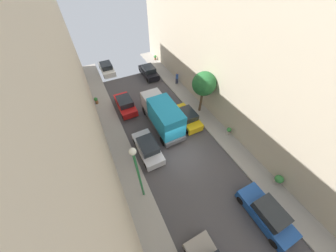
# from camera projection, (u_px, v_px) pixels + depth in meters

# --- Properties ---
(ground) EXTENTS (32.00, 32.00, 0.00)m
(ground) POSITION_uv_depth(u_px,v_px,m) (181.00, 155.00, 16.42)
(ground) COLOR #423F42
(sidewalk_left) EXTENTS (2.00, 44.00, 0.15)m
(sidewalk_left) POSITION_uv_depth(u_px,v_px,m) (131.00, 176.00, 14.82)
(sidewalk_left) COLOR gray
(sidewalk_left) RESTS_ON ground
(sidewalk_right) EXTENTS (2.00, 44.00, 0.15)m
(sidewalk_right) POSITION_uv_depth(u_px,v_px,m) (223.00, 136.00, 17.90)
(sidewalk_right) COLOR gray
(sidewalk_right) RESTS_ON ground
(building_left) EXTENTS (6.00, 44.00, 15.23)m
(building_left) POSITION_uv_depth(u_px,v_px,m) (25.00, 137.00, 8.08)
(building_left) COLOR beige
(building_left) RESTS_ON ground
(building_right) EXTENTS (6.00, 44.00, 14.76)m
(building_right) POSITION_uv_depth(u_px,v_px,m) (283.00, 61.00, 13.78)
(building_right) COLOR beige
(building_right) RESTS_ON ground
(parked_car_left_2) EXTENTS (1.78, 4.20, 1.57)m
(parked_car_left_2) POSITION_uv_depth(u_px,v_px,m) (148.00, 148.00, 16.09)
(parked_car_left_2) COLOR silver
(parked_car_left_2) RESTS_ON ground
(parked_car_left_3) EXTENTS (1.78, 4.20, 1.57)m
(parked_car_left_3) POSITION_uv_depth(u_px,v_px,m) (125.00, 104.00, 20.44)
(parked_car_left_3) COLOR red
(parked_car_left_3) RESTS_ON ground
(parked_car_left_4) EXTENTS (1.78, 4.20, 1.57)m
(parked_car_left_4) POSITION_uv_depth(u_px,v_px,m) (107.00, 69.00, 26.23)
(parked_car_left_4) COLOR white
(parked_car_left_4) RESTS_ON ground
(parked_car_right_1) EXTENTS (1.78, 4.20, 1.57)m
(parked_car_right_1) POSITION_uv_depth(u_px,v_px,m) (267.00, 213.00, 12.18)
(parked_car_right_1) COLOR #194799
(parked_car_right_1) RESTS_ON ground
(parked_car_right_2) EXTENTS (1.78, 4.20, 1.57)m
(parked_car_right_2) POSITION_uv_depth(u_px,v_px,m) (187.00, 117.00, 18.92)
(parked_car_right_2) COLOR gold
(parked_car_right_2) RESTS_ON ground
(parked_car_right_3) EXTENTS (1.78, 4.20, 1.57)m
(parked_car_right_3) POSITION_uv_depth(u_px,v_px,m) (149.00, 72.00, 25.59)
(parked_car_right_3) COLOR black
(parked_car_right_3) RESTS_ON ground
(delivery_truck) EXTENTS (2.26, 6.60, 3.38)m
(delivery_truck) POSITION_uv_depth(u_px,v_px,m) (162.00, 115.00, 17.63)
(delivery_truck) COLOR #4C4C51
(delivery_truck) RESTS_ON ground
(pedestrian) EXTENTS (0.40, 0.36, 1.72)m
(pedestrian) POSITION_uv_depth(u_px,v_px,m) (177.00, 78.00, 23.79)
(pedestrian) COLOR #2D334C
(pedestrian) RESTS_ON sidewalk_right
(street_tree_1) EXTENTS (2.54, 2.54, 4.95)m
(street_tree_1) POSITION_uv_depth(u_px,v_px,m) (204.00, 84.00, 17.89)
(street_tree_1) COLOR brown
(street_tree_1) RESTS_ON sidewalk_right
(potted_plant_0) EXTENTS (0.66, 0.66, 0.97)m
(potted_plant_0) POSITION_uv_depth(u_px,v_px,m) (279.00, 180.00, 13.95)
(potted_plant_0) COLOR #B2A899
(potted_plant_0) RESTS_ON sidewalk_right
(potted_plant_1) EXTENTS (0.48, 0.48, 0.77)m
(potted_plant_1) POSITION_uv_depth(u_px,v_px,m) (155.00, 57.00, 29.12)
(potted_plant_1) COLOR brown
(potted_plant_1) RESTS_ON sidewalk_right
(potted_plant_2) EXTENTS (0.45, 0.45, 0.84)m
(potted_plant_2) POSITION_uv_depth(u_px,v_px,m) (96.00, 100.00, 21.12)
(potted_plant_2) COLOR brown
(potted_plant_2) RESTS_ON sidewalk_left
(potted_plant_3) EXTENTS (0.47, 0.47, 0.83)m
(potted_plant_3) POSITION_uv_depth(u_px,v_px,m) (229.00, 131.00, 17.72)
(potted_plant_3) COLOR #B2A899
(potted_plant_3) RESTS_ON sidewalk_right
(lamp_post) EXTENTS (0.44, 0.44, 6.18)m
(lamp_post) POSITION_uv_depth(u_px,v_px,m) (137.00, 169.00, 10.76)
(lamp_post) COLOR #26723F
(lamp_post) RESTS_ON sidewalk_left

